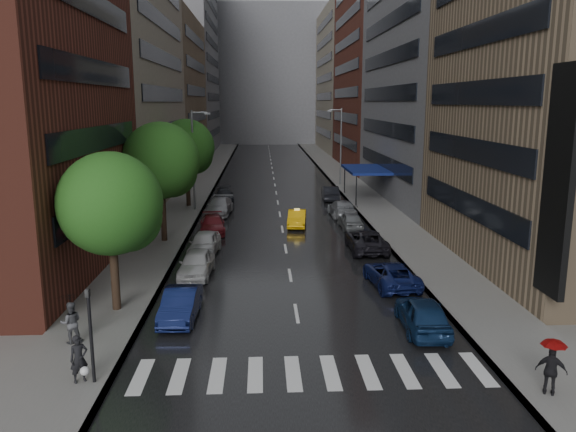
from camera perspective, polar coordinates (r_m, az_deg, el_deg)
The scene contains 21 objects.
ground at distance 23.45m, azimuth 1.49°, elevation -13.43°, with size 220.00×220.00×0.00m, color gray.
road at distance 71.90m, azimuth -1.42°, elevation 3.63°, with size 14.00×140.00×0.01m, color black.
sidewalk_left at distance 72.26m, azimuth -8.58°, elevation 3.60°, with size 4.00×140.00×0.15m, color gray.
sidewalk_right at distance 72.65m, azimuth 5.71°, elevation 3.72°, with size 4.00×140.00×0.15m, color gray.
crosswalk at distance 21.67m, azimuth 2.44°, elevation -15.61°, with size 13.15×2.80×0.01m.
buildings_left at distance 81.33m, azimuth -12.66°, elevation 15.57°, with size 8.00×108.00×38.00m.
buildings_right at distance 79.82m, azimuth 9.63°, elevation 15.08°, with size 8.05×109.10×36.00m.
building_far at distance 139.34m, azimuth -2.12°, elevation 14.05°, with size 40.00×14.00×32.00m, color slate.
tree_near at distance 27.17m, azimuth -17.61°, elevation 1.17°, with size 4.83×4.83×7.69m.
tree_mid at distance 40.22m, azimuth -12.78°, elevation 5.50°, with size 5.38×5.38×8.57m.
tree_far at distance 53.75m, azimuth -10.27°, elevation 6.89°, with size 5.23×5.23×8.34m.
taxi at distance 45.20m, azimuth 0.91°, elevation -0.25°, with size 1.40×4.02×1.32m, color #EEAA0C.
parked_cars_left at distance 42.11m, azimuth -7.83°, elevation -1.16°, with size 2.53×35.71×1.52m.
parked_cars_right at distance 40.10m, azimuth 7.42°, elevation -1.79°, with size 2.64×37.92×1.54m.
ped_bag_walker at distance 21.67m, azimuth -20.45°, elevation -13.52°, with size 0.75×0.69×1.73m.
ped_black_umbrella at distance 24.87m, azimuth -21.24°, elevation -9.31°, with size 1.02×0.98×2.09m.
ped_red_umbrella at distance 21.38m, azimuth 25.26°, elevation -13.27°, with size 1.08×0.84×2.01m.
traffic_light at distance 21.01m, azimuth -19.44°, elevation -10.56°, with size 0.18×0.15×3.45m.
street_lamp_left at distance 51.81m, azimuth -9.54°, elevation 5.84°, with size 1.74×0.22×9.00m.
street_lamp_right at distance 67.04m, azimuth 5.33°, elevation 7.21°, with size 1.74×0.22×9.00m.
awning at distance 57.59m, azimuth 7.92°, elevation 4.69°, with size 4.00×8.00×3.12m.
Camera 1 is at (-1.60, -21.20, 9.90)m, focal length 35.00 mm.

